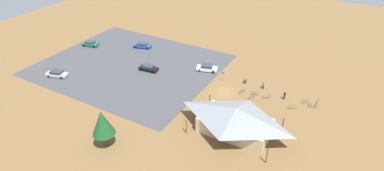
# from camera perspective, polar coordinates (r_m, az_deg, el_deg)

# --- Properties ---
(ground) EXTENTS (160.00, 160.00, 0.00)m
(ground) POSITION_cam_1_polar(r_m,az_deg,el_deg) (65.93, 5.86, -1.17)
(ground) COLOR brown
(ground) RESTS_ON ground
(parking_lot_asphalt) EXTENTS (40.73, 34.24, 0.05)m
(parking_lot_asphalt) POSITION_cam_1_polar(r_m,az_deg,el_deg) (77.48, -11.01, 3.70)
(parking_lot_asphalt) COLOR #424247
(parking_lot_asphalt) RESTS_ON ground
(bike_pavilion) EXTENTS (14.48, 9.08, 5.05)m
(bike_pavilion) POSITION_cam_1_polar(r_m,az_deg,el_deg) (53.92, 7.85, -5.95)
(bike_pavilion) COLOR #C6B28E
(bike_pavilion) RESTS_ON ground
(trash_bin) EXTENTS (0.60, 0.60, 0.90)m
(trash_bin) POSITION_cam_1_polar(r_m,az_deg,el_deg) (69.37, 9.54, 0.76)
(trash_bin) COLOR brown
(trash_bin) RESTS_ON ground
(lot_sign) EXTENTS (0.56, 0.08, 2.20)m
(lot_sign) POSITION_cam_1_polar(r_m,az_deg,el_deg) (69.15, 5.57, 1.88)
(lot_sign) COLOR #99999E
(lot_sign) RESTS_ON ground
(pine_mideast) EXTENTS (3.65, 3.65, 6.75)m
(pine_mideast) POSITION_cam_1_polar(r_m,az_deg,el_deg) (51.71, -15.85, -6.49)
(pine_mideast) COLOR brown
(pine_mideast) RESTS_ON ground
(bicycle_yellow_lone_west) EXTENTS (1.40, 1.05, 0.87)m
(bicycle_yellow_lone_west) POSITION_cam_1_polar(r_m,az_deg,el_deg) (65.23, 13.27, -1.93)
(bicycle_yellow_lone_west) COLOR black
(bicycle_yellow_lone_west) RESTS_ON ground
(bicycle_green_lone_east) EXTENTS (0.48, 1.67, 0.84)m
(bicycle_green_lone_east) POSITION_cam_1_polar(r_m,az_deg,el_deg) (66.66, 21.67, -2.72)
(bicycle_green_lone_east) COLOR black
(bicycle_green_lone_east) RESTS_ON ground
(bicycle_silver_yard_front) EXTENTS (1.52, 0.92, 0.86)m
(bicycle_silver_yard_front) POSITION_cam_1_polar(r_m,az_deg,el_deg) (63.34, 17.51, -3.75)
(bicycle_silver_yard_front) COLOR black
(bicycle_silver_yard_front) RESTS_ON ground
(bicycle_black_near_porch) EXTENTS (1.69, 0.61, 0.75)m
(bicycle_black_near_porch) POSITION_cam_1_polar(r_m,az_deg,el_deg) (65.01, 20.93, -3.50)
(bicycle_black_near_porch) COLOR black
(bicycle_black_near_porch) RESTS_ON ground
(bicycle_blue_edge_south) EXTENTS (0.63, 1.62, 0.87)m
(bicycle_blue_edge_south) POSITION_cam_1_polar(r_m,az_deg,el_deg) (65.90, 9.00, -1.03)
(bicycle_blue_edge_south) COLOR black
(bicycle_blue_edge_south) RESTS_ON ground
(bicycle_orange_yard_center) EXTENTS (0.83, 1.59, 0.80)m
(bicycle_orange_yard_center) POSITION_cam_1_polar(r_m,az_deg,el_deg) (64.41, 10.64, -2.07)
(bicycle_orange_yard_center) COLOR black
(bicycle_orange_yard_center) RESTS_ON ground
(bicycle_red_by_bin) EXTENTS (1.73, 0.48, 0.86)m
(bicycle_red_by_bin) POSITION_cam_1_polar(r_m,az_deg,el_deg) (65.69, 19.77, -2.81)
(bicycle_red_by_bin) COLOR black
(bicycle_red_by_bin) RESTS_ON ground
(bicycle_teal_front_row) EXTENTS (1.63, 0.64, 0.82)m
(bicycle_teal_front_row) POSITION_cam_1_polar(r_m,az_deg,el_deg) (65.70, 11.24, -1.40)
(bicycle_teal_front_row) COLOR black
(bicycle_teal_front_row) RESTS_ON ground
(car_silver_inner_stall) EXTENTS (5.05, 3.21, 1.41)m
(car_silver_inner_stall) POSITION_cam_1_polar(r_m,az_deg,el_deg) (76.89, -23.18, 1.96)
(car_silver_inner_stall) COLOR #BCBCC1
(car_silver_inner_stall) RESTS_ON parking_lot_asphalt
(car_black_front_row) EXTENTS (4.56, 2.30, 1.37)m
(car_black_front_row) POSITION_cam_1_polar(r_m,az_deg,el_deg) (73.82, -7.84, 3.16)
(car_black_front_row) COLOR black
(car_black_front_row) RESTS_ON parking_lot_asphalt
(car_green_by_curb) EXTENTS (4.62, 2.90, 1.37)m
(car_green_by_curb) POSITION_cam_1_polar(r_m,az_deg,el_deg) (89.74, -17.85, 7.19)
(car_green_by_curb) COLOR #1E6B3D
(car_green_by_curb) RESTS_ON parking_lot_asphalt
(car_blue_far_end) EXTENTS (5.04, 3.17, 1.32)m
(car_blue_far_end) POSITION_cam_1_polar(r_m,az_deg,el_deg) (85.55, -8.95, 7.16)
(car_blue_far_end) COLOR #1E42B2
(car_blue_far_end) RESTS_ON parking_lot_asphalt
(car_white_end_stall) EXTENTS (5.04, 3.24, 1.49)m
(car_white_end_stall) POSITION_cam_1_polar(r_m,az_deg,el_deg) (73.09, 2.70, 3.18)
(car_white_end_stall) COLOR white
(car_white_end_stall) RESTS_ON parking_lot_asphalt
(visitor_by_pavilion) EXTENTS (0.40, 0.37, 1.81)m
(visitor_by_pavilion) POSITION_cam_1_polar(r_m,az_deg,el_deg) (65.48, 16.33, -1.67)
(visitor_by_pavilion) COLOR #2D3347
(visitor_by_pavilion) RESTS_ON ground
(visitor_near_lot) EXTENTS (0.40, 0.39, 1.73)m
(visitor_near_lot) POSITION_cam_1_polar(r_m,az_deg,el_deg) (67.85, 12.72, 0.08)
(visitor_near_lot) COLOR #2D3347
(visitor_near_lot) RESTS_ON ground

